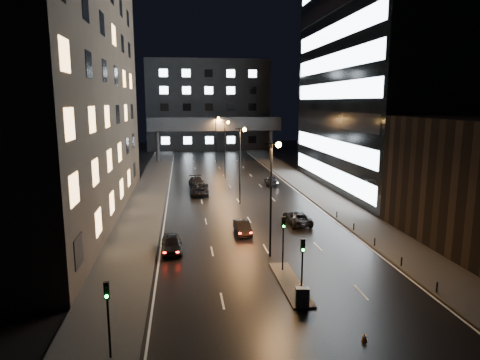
# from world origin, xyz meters

# --- Properties ---
(ground) EXTENTS (160.00, 160.00, 0.00)m
(ground) POSITION_xyz_m (0.00, 40.00, 0.00)
(ground) COLOR black
(ground) RESTS_ON ground
(sidewalk_left) EXTENTS (5.00, 110.00, 0.15)m
(sidewalk_left) POSITION_xyz_m (-12.50, 35.00, 0.07)
(sidewalk_left) COLOR #383533
(sidewalk_left) RESTS_ON ground
(sidewalk_right) EXTENTS (5.00, 110.00, 0.15)m
(sidewalk_right) POSITION_xyz_m (12.50, 35.00, 0.07)
(sidewalk_right) COLOR #383533
(sidewalk_right) RESTS_ON ground
(building_left) EXTENTS (15.00, 48.00, 40.00)m
(building_left) POSITION_xyz_m (-22.50, 24.00, 20.00)
(building_left) COLOR #2D2319
(building_left) RESTS_ON ground
(building_right_low) EXTENTS (10.00, 18.00, 12.00)m
(building_right_low) POSITION_xyz_m (20.00, 9.00, 6.00)
(building_right_low) COLOR black
(building_right_low) RESTS_ON ground
(building_right_glass) EXTENTS (20.00, 36.00, 45.00)m
(building_right_glass) POSITION_xyz_m (25.00, 36.00, 22.50)
(building_right_glass) COLOR black
(building_right_glass) RESTS_ON ground
(building_far) EXTENTS (34.00, 14.00, 25.00)m
(building_far) POSITION_xyz_m (0.00, 98.00, 12.50)
(building_far) COLOR #333335
(building_far) RESTS_ON ground
(skybridge) EXTENTS (30.00, 3.00, 10.00)m
(skybridge) POSITION_xyz_m (0.00, 70.00, 8.34)
(skybridge) COLOR #333335
(skybridge) RESTS_ON ground
(median_island) EXTENTS (1.60, 8.00, 0.15)m
(median_island) POSITION_xyz_m (0.30, 2.00, 0.07)
(median_island) COLOR #383533
(median_island) RESTS_ON ground
(traffic_signal_near) EXTENTS (0.28, 0.34, 4.40)m
(traffic_signal_near) POSITION_xyz_m (0.30, 4.49, 3.09)
(traffic_signal_near) COLOR black
(traffic_signal_near) RESTS_ON median_island
(traffic_signal_far) EXTENTS (0.28, 0.34, 4.40)m
(traffic_signal_far) POSITION_xyz_m (0.30, -1.01, 3.09)
(traffic_signal_far) COLOR black
(traffic_signal_far) RESTS_ON median_island
(traffic_signal_corner) EXTENTS (0.28, 0.34, 4.40)m
(traffic_signal_corner) POSITION_xyz_m (-11.50, -6.01, 2.94)
(traffic_signal_corner) COLOR black
(traffic_signal_corner) RESTS_ON ground
(bollard_row) EXTENTS (0.12, 25.12, 0.90)m
(bollard_row) POSITION_xyz_m (10.20, 6.50, 0.45)
(bollard_row) COLOR black
(bollard_row) RESTS_ON ground
(streetlight_near) EXTENTS (1.45, 0.50, 10.15)m
(streetlight_near) POSITION_xyz_m (0.16, 8.00, 6.50)
(streetlight_near) COLOR black
(streetlight_near) RESTS_ON ground
(streetlight_mid_a) EXTENTS (1.45, 0.50, 10.15)m
(streetlight_mid_a) POSITION_xyz_m (0.16, 28.00, 6.50)
(streetlight_mid_a) COLOR black
(streetlight_mid_a) RESTS_ON ground
(streetlight_mid_b) EXTENTS (1.45, 0.50, 10.15)m
(streetlight_mid_b) POSITION_xyz_m (0.16, 48.00, 6.50)
(streetlight_mid_b) COLOR black
(streetlight_mid_b) RESTS_ON ground
(streetlight_far) EXTENTS (1.45, 0.50, 10.15)m
(streetlight_far) POSITION_xyz_m (0.16, 68.00, 6.50)
(streetlight_far) COLOR black
(streetlight_far) RESTS_ON ground
(car_away_a) EXTENTS (2.02, 4.62, 1.55)m
(car_away_a) POSITION_xyz_m (-8.65, 10.29, 0.78)
(car_away_a) COLOR black
(car_away_a) RESTS_ON ground
(car_away_b) EXTENTS (1.55, 4.17, 1.36)m
(car_away_b) POSITION_xyz_m (-1.50, 14.86, 0.68)
(car_away_b) COLOR black
(car_away_b) RESTS_ON ground
(car_away_c) EXTENTS (2.91, 5.89, 1.61)m
(car_away_c) POSITION_xyz_m (-5.11, 34.49, 0.80)
(car_away_c) COLOR black
(car_away_c) RESTS_ON ground
(car_away_d) EXTENTS (2.64, 5.80, 1.65)m
(car_away_d) POSITION_xyz_m (-5.35, 39.68, 0.82)
(car_away_d) COLOR black
(car_away_d) RESTS_ON ground
(car_toward_a) EXTENTS (2.52, 5.16, 1.41)m
(car_toward_a) POSITION_xyz_m (5.09, 17.67, 0.71)
(car_toward_a) COLOR black
(car_toward_a) RESTS_ON ground
(car_toward_b) EXTENTS (2.36, 4.90, 1.37)m
(car_toward_b) POSITION_xyz_m (6.87, 40.38, 0.69)
(car_toward_b) COLOR black
(car_toward_b) RESTS_ON ground
(utility_cabinet) EXTENTS (0.98, 0.67, 1.27)m
(utility_cabinet) POSITION_xyz_m (0.15, -1.70, 0.79)
(utility_cabinet) COLOR #505052
(utility_cabinet) RESTS_ON median_island
(cone_a) EXTENTS (0.38, 0.38, 0.49)m
(cone_a) POSITION_xyz_m (2.57, -6.09, 0.25)
(cone_a) COLOR #DC630B
(cone_a) RESTS_ON ground
(cone_b) EXTENTS (0.35, 0.35, 0.51)m
(cone_b) POSITION_xyz_m (0.89, 1.17, 0.26)
(cone_b) COLOR #D9480B
(cone_b) RESTS_ON ground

